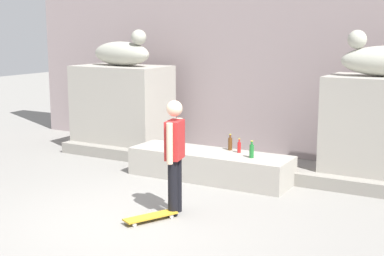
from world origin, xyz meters
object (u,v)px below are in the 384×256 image
statue_reclining_left (122,53)px  bottle_brown (230,143)px  skateboard (151,216)px  bottle_green (252,151)px  bottle_red (239,147)px  skater (175,152)px

statue_reclining_left → bottle_brown: 3.47m
skateboard → bottle_green: bottle_green is taller
statue_reclining_left → skateboard: size_ratio=2.08×
statue_reclining_left → bottle_red: statue_reclining_left is taller
skater → bottle_red: skater is taller
skater → bottle_brown: (-0.16, 2.20, -0.30)m
skateboard → bottle_brown: bearing=-153.2°
statue_reclining_left → skater: 4.56m
bottle_red → bottle_green: bearing=-36.1°
bottle_green → skater: bearing=-102.9°
skateboard → bottle_red: (0.20, 2.53, 0.54)m
bottle_brown → bottle_green: 0.68m
skater → skateboard: bearing=-29.3°
bottle_green → bottle_red: (-0.35, 0.25, -0.02)m
skateboard → bottle_red: bearing=-158.4°
bottle_brown → bottle_red: size_ratio=1.16×
statue_reclining_left → skater: (3.15, -3.06, -1.23)m
skater → bottle_brown: skater is taller
skateboard → bottle_brown: size_ratio=2.72×
skateboard → statue_reclining_left: bearing=-113.0°
skater → statue_reclining_left: bearing=-146.9°
bottle_brown → bottle_red: (0.23, -0.11, -0.02)m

